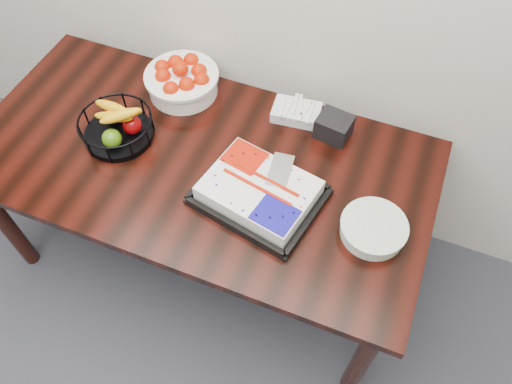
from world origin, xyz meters
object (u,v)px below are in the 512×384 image
at_px(cake_tray, 259,192).
at_px(napkin_box, 334,127).
at_px(table, 199,172).
at_px(fruit_basket, 116,126).
at_px(tangerine_bowl, 181,76).
at_px(plate_stack, 373,229).

height_order(cake_tray, napkin_box, napkin_box).
xyz_separation_m(table, cake_tray, (0.29, -0.08, 0.13)).
bearing_deg(fruit_basket, tangerine_bowl, 69.36).
distance_m(fruit_basket, napkin_box, 0.85).
distance_m(tangerine_bowl, plate_stack, 1.00).
xyz_separation_m(cake_tray, tangerine_bowl, (-0.50, 0.39, 0.04)).
height_order(cake_tray, fruit_basket, fruit_basket).
bearing_deg(fruit_basket, table, 2.20).
bearing_deg(plate_stack, napkin_box, 123.79).
relative_size(table, cake_tray, 3.68).
xyz_separation_m(cake_tray, fruit_basket, (-0.62, 0.07, 0.02)).
bearing_deg(tangerine_bowl, table, -55.61).
height_order(fruit_basket, napkin_box, fruit_basket).
distance_m(fruit_basket, plate_stack, 1.04).
bearing_deg(tangerine_bowl, napkin_box, -0.03).
bearing_deg(napkin_box, fruit_basket, -157.53).
xyz_separation_m(cake_tray, plate_stack, (0.42, 0.01, -0.01)).
bearing_deg(plate_stack, cake_tray, -178.82).
relative_size(cake_tray, tangerine_bowl, 1.58).
bearing_deg(table, fruit_basket, -177.80).
xyz_separation_m(fruit_basket, napkin_box, (0.78, 0.32, -0.02)).
relative_size(tangerine_bowl, plate_stack, 1.34).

